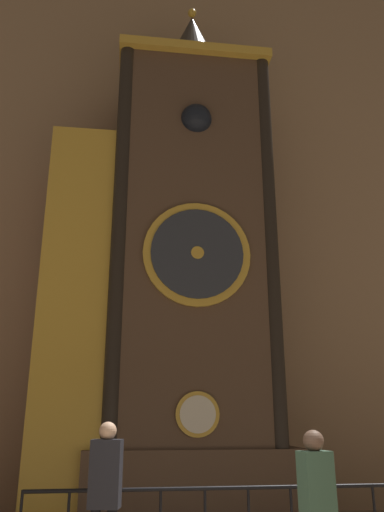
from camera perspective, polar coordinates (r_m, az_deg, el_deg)
The scene contains 4 objects.
cathedral_back_wall at distance 11.79m, azimuth -3.47°, elevation 7.89°, with size 24.00×0.32×13.81m.
clock_tower at distance 9.71m, azimuth -2.45°, elevation -1.58°, with size 4.66×1.77×10.90m.
visitor_near at distance 6.16m, azimuth -9.90°, elevation -24.59°, with size 0.37×0.28×1.73m.
visitor_far at distance 5.97m, azimuth 14.12°, elevation -24.94°, with size 0.38×0.29×1.65m.
Camera 1 is at (-0.73, -4.16, 1.79)m, focal length 35.00 mm.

